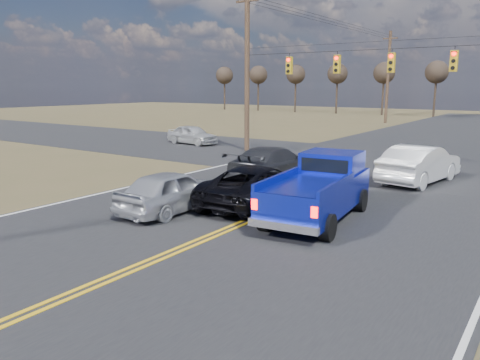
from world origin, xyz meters
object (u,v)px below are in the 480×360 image
Objects in this scene: black_suv at (258,186)px; dgrey_car_queue at (273,164)px; pickup_truck at (319,189)px; white_car_queue at (420,164)px; cross_car_west at (192,135)px; silver_suv at (172,191)px.

dgrey_car_queue reaches higher than black_suv.
black_suv is 4.51m from dgrey_car_queue.
white_car_queue is at bearing 75.64° from pickup_truck.
white_car_queue is at bearing -100.00° from cross_car_west.
white_car_queue is (5.54, 9.60, 0.11)m from silver_suv.
black_suv is 1.29× the size of cross_car_west.
black_suv reaches higher than silver_suv.
pickup_truck reaches higher than silver_suv.
cross_car_west is at bearing -37.28° from dgrey_car_queue.
silver_suv reaches higher than cross_car_west.
black_suv is at bearing -126.49° from cross_car_west.
white_car_queue reaches higher than cross_car_west.
silver_suv is 18.35m from cross_car_west.
white_car_queue is at bearing -120.89° from silver_suv.
pickup_truck is at bearing 168.55° from black_suv.
pickup_truck reaches higher than black_suv.
cross_car_west is (-15.82, 12.45, -0.28)m from pickup_truck.
black_suv is 18.04m from cross_car_west.
silver_suv is 6.36m from dgrey_car_queue.
pickup_truck reaches higher than dgrey_car_queue.
black_suv is at bearing 111.97° from dgrey_car_queue.
white_car_queue reaches higher than black_suv.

